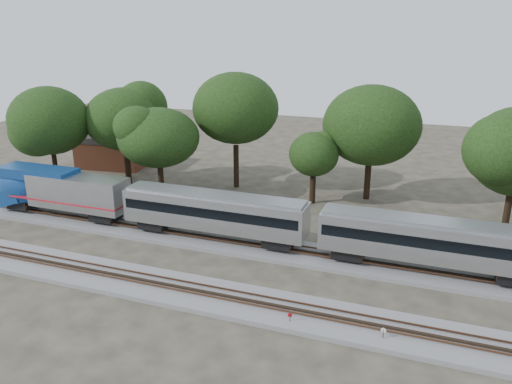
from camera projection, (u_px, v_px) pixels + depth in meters
ground at (257, 281)px, 42.32m from camera, size 160.00×160.00×0.00m
track_far at (278, 250)px, 47.59m from camera, size 160.00×5.00×0.73m
track_near at (239, 302)px, 38.69m from camera, size 160.00×5.00×0.73m
train at (432, 239)px, 42.14m from camera, size 96.83×3.35×4.93m
switch_stand_red at (290, 318)px, 35.70m from camera, size 0.32×0.17×1.08m
switch_stand_white at (383, 333)px, 33.79m from camera, size 0.37×0.09×1.15m
switch_lever at (331, 332)px, 34.94m from camera, size 0.58×0.48×0.30m
brick_building at (115, 150)px, 76.56m from camera, size 10.90×8.27×4.88m
tree_0 at (49, 121)px, 63.24m from camera, size 9.30×9.30×13.11m
tree_1 at (124, 119)px, 65.63m from camera, size 9.07×9.07×12.78m
tree_2 at (158, 138)px, 59.77m from camera, size 7.98×7.98×11.25m
tree_3 at (235, 108)px, 63.82m from camera, size 10.72×10.72×15.11m
tree_4 at (314, 154)px, 59.09m from camera, size 6.21×6.21×8.75m
tree_5 at (371, 126)px, 59.57m from camera, size 9.41×9.41×13.27m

